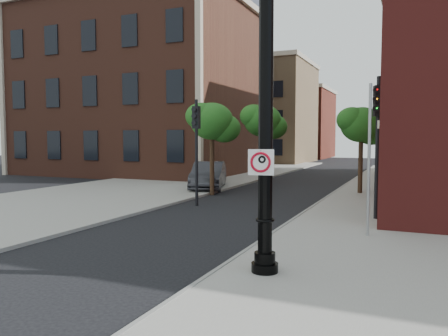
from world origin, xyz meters
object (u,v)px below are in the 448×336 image
at_px(lamppost, 266,129).
at_px(no_parking_sign, 261,162).
at_px(parked_car, 209,176).
at_px(traffic_signal_left, 196,135).
at_px(traffic_signal_right, 378,124).

distance_m(lamppost, no_parking_sign, 0.72).
height_order(parked_car, traffic_signal_left, traffic_signal_left).
relative_size(traffic_signal_left, traffic_signal_right, 0.91).
xyz_separation_m(lamppost, no_parking_sign, (-0.04, -0.17, -0.70)).
xyz_separation_m(parked_car, traffic_signal_right, (9.99, -6.63, 2.73)).
distance_m(parked_car, traffic_signal_right, 12.29).
bearing_deg(traffic_signal_left, lamppost, -57.94).
bearing_deg(parked_car, traffic_signal_right, -52.63).
height_order(traffic_signal_left, traffic_signal_right, traffic_signal_right).
bearing_deg(lamppost, parked_car, 120.09).
bearing_deg(lamppost, traffic_signal_right, 77.50).
distance_m(no_parking_sign, parked_car, 16.75).
height_order(lamppost, traffic_signal_right, lamppost).
xyz_separation_m(lamppost, traffic_signal_left, (-6.03, 8.39, -0.04)).
height_order(lamppost, traffic_signal_left, lamppost).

